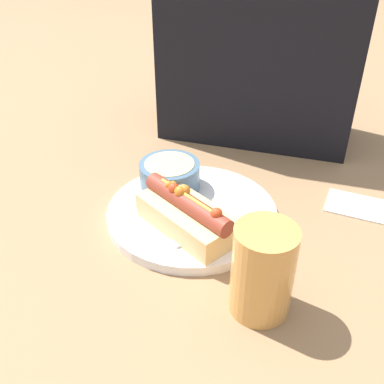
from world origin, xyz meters
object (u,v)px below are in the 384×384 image
(hot_dog, at_px, (187,214))
(drinking_glass, at_px, (263,271))
(soup_bowl, at_px, (170,174))
(spoon, at_px, (150,199))
(seated_diner, at_px, (264,8))

(hot_dog, xyz_separation_m, drinking_glass, (0.12, -0.10, 0.02))
(drinking_glass, bearing_deg, soup_bowl, 132.64)
(spoon, bearing_deg, seated_diner, -58.59)
(seated_diner, bearing_deg, hot_dog, -95.06)
(spoon, distance_m, seated_diner, 0.41)
(hot_dog, xyz_separation_m, seated_diner, (0.03, 0.37, 0.21))
(hot_dog, bearing_deg, drinking_glass, -8.35)
(hot_dog, relative_size, soup_bowl, 1.71)
(drinking_glass, bearing_deg, seated_diner, 100.88)
(hot_dog, xyz_separation_m, soup_bowl, (-0.06, 0.10, -0.00))
(soup_bowl, bearing_deg, hot_dog, -57.90)
(hot_dog, height_order, spoon, hot_dog)
(soup_bowl, height_order, spoon, soup_bowl)
(spoon, height_order, seated_diner, seated_diner)
(hot_dog, distance_m, soup_bowl, 0.11)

